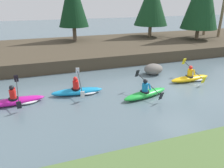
# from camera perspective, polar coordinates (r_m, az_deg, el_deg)

# --- Properties ---
(ground_plane) EXTENTS (90.00, 90.00, 0.00)m
(ground_plane) POSITION_cam_1_polar(r_m,az_deg,el_deg) (12.94, 18.43, -1.48)
(ground_plane) COLOR slate
(riverbank_far) EXTENTS (44.00, 9.58, 0.88)m
(riverbank_far) POSITION_cam_1_polar(r_m,az_deg,el_deg) (21.13, 2.43, 9.65)
(riverbank_far) COLOR #473D2D
(riverbank_far) RESTS_ON ground
(conifer_tree_left) EXTENTS (3.52, 3.52, 5.92)m
(conifer_tree_left) POSITION_cam_1_polar(r_m,az_deg,el_deg) (24.30, 10.34, 20.42)
(conifer_tree_left) COLOR #7A664C
(conifer_tree_left) RESTS_ON riverbank_far
(bare_tree_mid_downstream) EXTENTS (3.38, 3.34, 6.11)m
(bare_tree_mid_downstream) POSITION_cam_1_polar(r_m,az_deg,el_deg) (27.20, 23.65, 17.72)
(bare_tree_mid_downstream) COLOR brown
(bare_tree_mid_downstream) RESTS_ON riverbank_far
(bare_tree_downstream) EXTENTS (4.22, 4.17, 7.71)m
(bare_tree_downstream) POSITION_cam_1_polar(r_m,az_deg,el_deg) (26.38, 27.22, 18.75)
(bare_tree_downstream) COLOR #7A664C
(bare_tree_downstream) RESTS_ON riverbank_far
(kayaker_lead) EXTENTS (2.78, 2.07, 1.20)m
(kayaker_lead) POSITION_cam_1_polar(r_m,az_deg,el_deg) (14.42, 20.04, 1.53)
(kayaker_lead) COLOR yellow
(kayaker_lead) RESTS_ON ground
(kayaker_middle) EXTENTS (2.78, 2.05, 1.20)m
(kayaker_middle) POSITION_cam_1_polar(r_m,az_deg,el_deg) (11.48, 8.80, -2.34)
(kayaker_middle) COLOR green
(kayaker_middle) RESTS_ON ground
(kayaker_trailing) EXTENTS (2.79, 2.07, 1.20)m
(kayaker_trailing) POSITION_cam_1_polar(r_m,az_deg,el_deg) (11.81, -8.57, -1.75)
(kayaker_trailing) COLOR #1993D6
(kayaker_trailing) RESTS_ON ground
(kayaker_far_back) EXTENTS (2.79, 2.07, 1.20)m
(kayaker_far_back) POSITION_cam_1_polar(r_m,az_deg,el_deg) (11.56, -23.42, -3.94)
(kayaker_far_back) COLOR #C61999
(kayaker_far_back) RESTS_ON ground
(boulder_midstream) EXTENTS (1.28, 1.01, 0.73)m
(boulder_midstream) POSITION_cam_1_polar(r_m,az_deg,el_deg) (14.95, 10.76, 3.86)
(boulder_midstream) COLOR slate
(boulder_midstream) RESTS_ON ground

